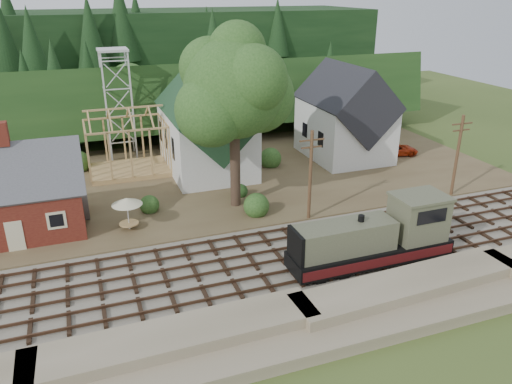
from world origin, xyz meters
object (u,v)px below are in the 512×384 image
object	(u,v)px
car_blue	(61,217)
car_red	(397,149)
patio_set	(127,203)
locomotive	(377,238)
car_green	(1,215)

from	to	relation	value
car_blue	car_red	size ratio (longest dim) A/B	0.79
patio_set	car_blue	bearing A→B (deg)	150.85
locomotive	patio_set	bearing A→B (deg)	144.84
locomotive	car_red	distance (m)	25.70
locomotive	patio_set	distance (m)	19.63
car_blue	car_red	xyz separation A→B (m)	(37.10, 5.99, 0.02)
locomotive	car_red	bearing A→B (deg)	51.87
locomotive	car_red	xyz separation A→B (m)	(15.85, 20.19, -1.15)
car_blue	patio_set	distance (m)	6.19
car_green	patio_set	distance (m)	11.27
car_green	car_blue	bearing A→B (deg)	-131.86
locomotive	car_blue	bearing A→B (deg)	146.24
car_green	locomotive	bearing A→B (deg)	-139.26
car_red	patio_set	size ratio (longest dim) A/B	1.76
car_green	car_red	distance (m)	41.98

